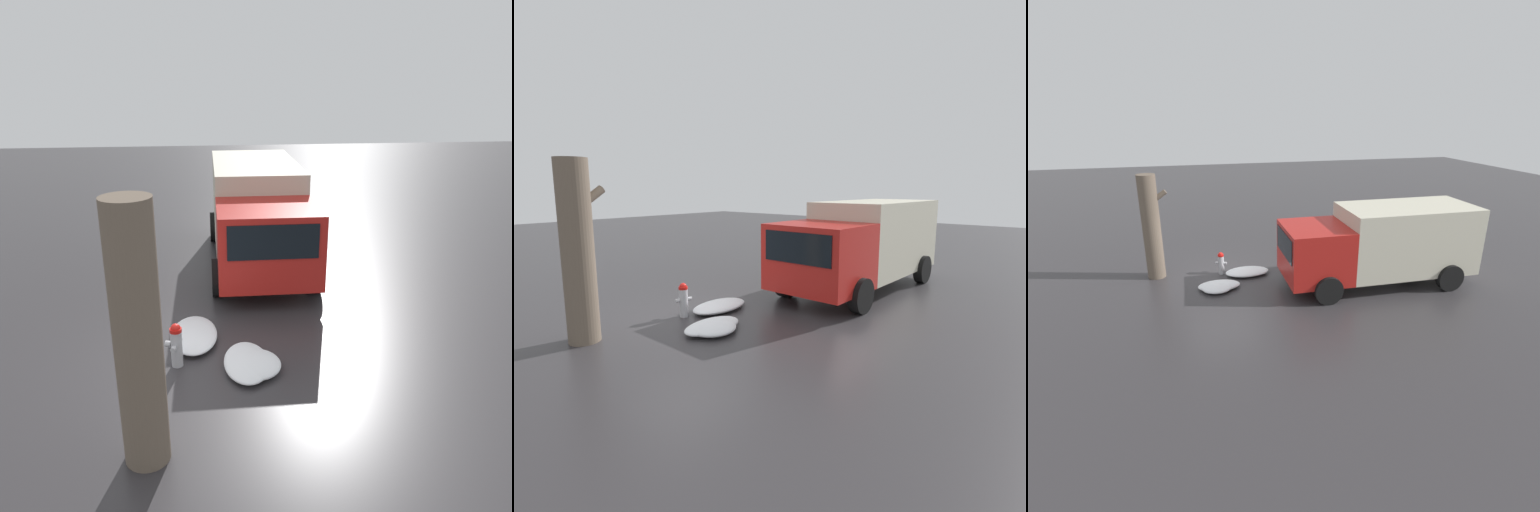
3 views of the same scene
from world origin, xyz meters
The scene contains 7 objects.
ground_plane centered at (0.00, 0.00, 0.00)m, with size 60.00×60.00×0.00m, color #333033.
fire_hydrant centered at (0.00, 0.00, 0.43)m, with size 0.42×0.32×0.84m.
tree_trunk centered at (-2.28, 0.31, 1.85)m, with size 0.95×0.62×3.66m.
delivery_truck centered at (5.26, -2.04, 1.47)m, with size 6.49×2.66×2.67m.
snow_pile_by_hydrant centered at (-0.29, -1.39, 0.11)m, with size 1.01×0.92×0.22m.
snow_pile_curbside centered at (-0.21, -1.24, 0.11)m, with size 1.40×0.82×0.21m.
snow_pile_by_tree centered at (0.90, -0.29, 0.11)m, with size 1.57×0.91×0.23m.
Camera 2 is at (-5.82, -7.55, 3.12)m, focal length 28.00 mm.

